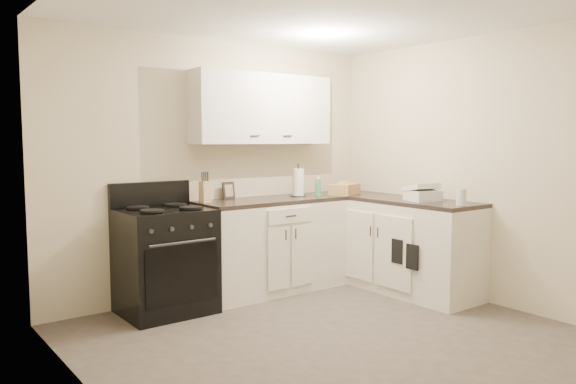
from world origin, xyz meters
TOP-DOWN VIEW (x-y plane):
  - floor at (0.00, 0.00)m, footprint 3.60×3.60m
  - ceiling at (0.00, 0.00)m, footprint 3.60×3.60m
  - wall_back at (0.00, 1.80)m, footprint 3.60×0.00m
  - wall_right at (1.80, 0.00)m, footprint 0.00×3.60m
  - wall_left at (-1.80, 0.00)m, footprint 0.00×3.60m
  - base_cabinets_back at (0.43, 1.50)m, footprint 1.55×0.60m
  - base_cabinets_right at (1.50, 0.85)m, footprint 0.60×1.90m
  - countertop_back at (0.43, 1.50)m, footprint 1.55×0.60m
  - countertop_right at (1.50, 0.85)m, footprint 0.60×1.90m
  - upper_cabinets at (0.43, 1.65)m, footprint 1.55×0.30m
  - stove at (-0.75, 1.48)m, footprint 0.77×0.66m
  - knife_block at (-0.27, 1.60)m, footprint 0.10×0.09m
  - paper_towel at (0.79, 1.53)m, footprint 0.13×0.13m
  - soap_bottle at (0.97, 1.42)m, footprint 0.07×0.07m
  - picture_frame at (0.07, 1.73)m, footprint 0.14×0.06m
  - wicker_basket at (1.32, 1.38)m, footprint 0.41×0.35m
  - countertop_grill at (1.49, 0.46)m, footprint 0.34×0.32m
  - glass_jar at (1.46, 0.00)m, footprint 0.11×0.11m
  - oven_mitt_near at (1.18, 0.31)m, footprint 0.02×0.14m
  - oven_mitt_far at (1.18, 0.49)m, footprint 0.02×0.13m

SIDE VIEW (x-z plane):
  - floor at x=0.00m, z-range 0.00..0.00m
  - oven_mitt_near at x=1.18m, z-range 0.33..0.57m
  - base_cabinets_back at x=0.43m, z-range 0.00..0.90m
  - base_cabinets_right at x=1.50m, z-range 0.00..0.90m
  - stove at x=-0.75m, z-range 0.00..0.92m
  - oven_mitt_far at x=1.18m, z-range 0.36..0.59m
  - countertop_back at x=0.43m, z-range 0.90..0.94m
  - countertop_right at x=1.50m, z-range 0.90..0.94m
  - countertop_grill at x=1.49m, z-range 0.94..1.04m
  - wicker_basket at x=1.32m, z-range 0.94..1.05m
  - glass_jar at x=1.46m, z-range 0.94..1.09m
  - picture_frame at x=0.07m, z-range 0.94..1.11m
  - soap_bottle at x=0.97m, z-range 0.94..1.12m
  - knife_block at x=-0.27m, z-range 0.94..1.14m
  - paper_towel at x=0.79m, z-range 0.94..1.23m
  - wall_back at x=0.00m, z-range -0.55..3.05m
  - wall_right at x=1.80m, z-range -0.55..3.05m
  - wall_left at x=-1.80m, z-range -0.55..3.05m
  - upper_cabinets at x=0.43m, z-range 1.49..2.19m
  - ceiling at x=0.00m, z-range 2.50..2.50m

